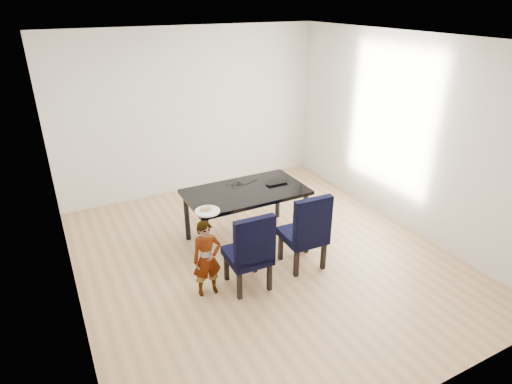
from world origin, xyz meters
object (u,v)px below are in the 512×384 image
dining_table (246,215)px  chair_right (303,229)px  plate (207,211)px  laptop (275,182)px  child (207,259)px  chair_left (247,249)px

dining_table → chair_right: size_ratio=1.58×
plate → laptop: (1.16, 0.39, 0.00)m
chair_right → child: 1.26m
dining_table → plate: size_ratio=5.27×
chair_right → plate: chair_right is taller
child → chair_left: bearing=-5.9°
chair_left → child: (-0.46, 0.08, -0.04)m
chair_left → chair_right: (0.80, 0.07, 0.01)m
chair_left → child: chair_left is taller
child → laptop: bearing=36.7°
dining_table → laptop: laptop is taller
child → plate: bearing=70.0°
child → laptop: child is taller
dining_table → child: (-0.91, -0.86, 0.08)m
chair_right → plate: (-1.03, 0.53, 0.25)m
laptop → chair_right: bearing=82.2°
chair_left → chair_right: size_ratio=0.97×
dining_table → laptop: size_ratio=5.10×
dining_table → laptop: 0.62m
plate → chair_right: bearing=-27.0°
dining_table → chair_left: size_ratio=1.62×
chair_right → laptop: bearing=84.5°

